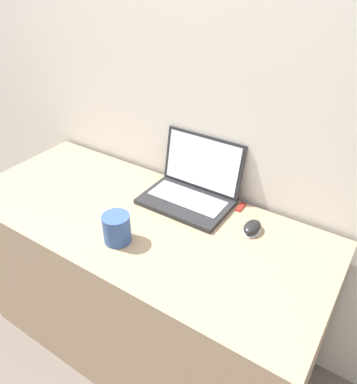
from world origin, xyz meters
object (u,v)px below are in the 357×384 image
computer_mouse (252,228)px  laptop (192,187)px  drink_cup (117,228)px  usb_stick (241,207)px

computer_mouse → laptop: bearing=168.5°
laptop → drink_cup: 0.38m
drink_cup → usb_stick: 0.51m
drink_cup → computer_mouse: size_ratio=1.14×
laptop → usb_stick: (0.20, 0.05, -0.05)m
drink_cup → usb_stick: (0.28, 0.42, -0.05)m
usb_stick → laptop: bearing=-165.7°
drink_cup → computer_mouse: 0.49m
laptop → computer_mouse: (0.30, -0.06, -0.04)m
drink_cup → usb_stick: size_ratio=1.80×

